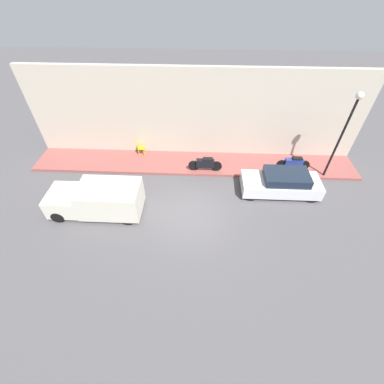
% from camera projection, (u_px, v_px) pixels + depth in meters
% --- Properties ---
extents(ground_plane, '(60.00, 60.00, 0.00)m').
position_uv_depth(ground_plane, '(190.00, 215.00, 13.21)').
color(ground_plane, '#514F51').
extents(sidewalk, '(2.31, 19.91, 0.16)m').
position_uv_depth(sidewalk, '(194.00, 163.00, 16.25)').
color(sidewalk, '#934C47').
rests_on(sidewalk, ground_plane).
extents(building_facade, '(0.30, 19.91, 5.49)m').
position_uv_depth(building_facade, '(195.00, 114.00, 15.36)').
color(building_facade, beige).
rests_on(building_facade, ground_plane).
extents(parked_car, '(1.68, 4.22, 1.34)m').
position_uv_depth(parked_car, '(282.00, 183.00, 14.03)').
color(parked_car, silver).
rests_on(parked_car, ground_plane).
extents(delivery_van, '(1.84, 4.63, 1.67)m').
position_uv_depth(delivery_van, '(97.00, 199.00, 12.84)').
color(delivery_van, silver).
rests_on(delivery_van, ground_plane).
extents(motorcycle_blue, '(0.30, 1.96, 0.83)m').
position_uv_depth(motorcycle_blue, '(294.00, 163.00, 15.42)').
color(motorcycle_blue, navy).
rests_on(motorcycle_blue, sidewalk).
extents(motorcycle_black, '(0.30, 2.00, 0.89)m').
position_uv_depth(motorcycle_black, '(205.00, 164.00, 15.30)').
color(motorcycle_black, black).
rests_on(motorcycle_black, sidewalk).
extents(streetlamp, '(0.37, 0.37, 5.00)m').
position_uv_depth(streetlamp, '(347.00, 123.00, 12.96)').
color(streetlamp, black).
rests_on(streetlamp, sidewalk).
extents(cafe_chair, '(0.40, 0.40, 0.89)m').
position_uv_depth(cafe_chair, '(140.00, 147.00, 16.49)').
color(cafe_chair, yellow).
rests_on(cafe_chair, sidewalk).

